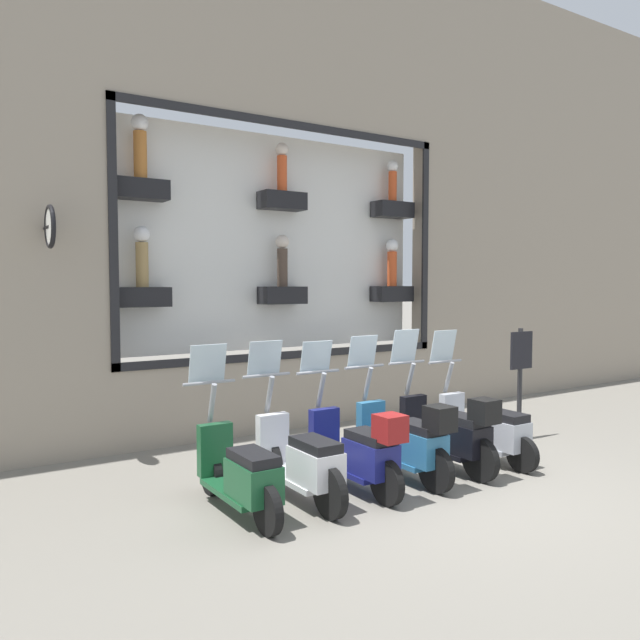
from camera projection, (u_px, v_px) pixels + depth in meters
ground_plane at (444, 488)px, 7.09m from camera, size 120.00×120.00×0.00m
building_facade at (286, 172)px, 9.87m from camera, size 1.19×36.00×8.05m
scooter_silver_0 at (487, 430)px, 8.12m from camera, size 1.79×0.60×1.67m
scooter_black_1 at (451, 433)px, 7.69m from camera, size 1.80×0.60×1.71m
scooter_teal_2 at (407, 441)px, 7.31m from camera, size 1.80×0.61×1.66m
scooter_navy_3 at (359, 451)px, 6.92m from camera, size 1.80×0.60×1.63m
scooter_white_4 at (301, 462)px, 6.60m from camera, size 1.80×0.60×1.66m
scooter_green_5 at (241, 474)px, 6.21m from camera, size 1.79×0.61×1.66m
shop_sign_post at (520, 380)px, 9.19m from camera, size 0.36×0.45×1.67m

